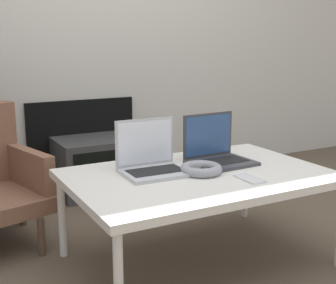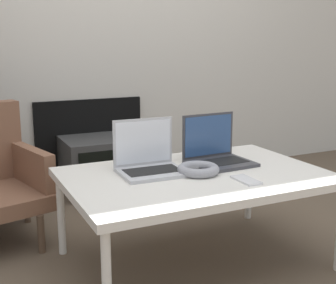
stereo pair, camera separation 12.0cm
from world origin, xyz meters
The scene contains 8 objects.
ground_plane centered at (0.00, 0.00, 0.00)m, with size 14.00×14.00×0.00m, color brown.
wall_back centered at (0.00, 1.64, 1.29)m, with size 7.00×0.08×2.60m.
table centered at (0.00, 0.16, 0.40)m, with size 1.18×0.79×0.43m.
laptop_left centered at (-0.18, 0.29, 0.49)m, with size 0.30×0.25×0.24m.
laptop_right centered at (0.18, 0.29, 0.49)m, with size 0.31×0.26×0.24m.
headphones centered at (0.01, 0.16, 0.46)m, with size 0.19×0.19×0.04m.
phone centered at (0.14, -0.03, 0.44)m, with size 0.07×0.15×0.01m.
tv centered at (-0.09, 1.38, 0.19)m, with size 0.49×0.42×0.38m.
Camera 1 is at (-1.11, -1.59, 1.03)m, focal length 50.00 mm.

